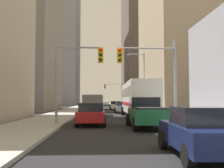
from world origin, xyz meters
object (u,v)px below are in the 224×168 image
(traffic_signal_far_right, at_px, (114,90))
(traffic_signal_near_left, at_px, (77,67))
(pickup_truck_green, at_px, (147,113))
(sedan_silver, at_px, (122,107))
(sedan_navy, at_px, (202,131))
(city_bus, at_px, (138,98))
(traffic_signal_near_right, at_px, (150,67))
(sedan_white, at_px, (115,105))
(cargo_van_grey, at_px, (93,104))
(sedan_red, at_px, (91,114))

(traffic_signal_far_right, bearing_deg, traffic_signal_near_left, -96.70)
(pickup_truck_green, bearing_deg, sedan_silver, 89.57)
(pickup_truck_green, xyz_separation_m, sedan_navy, (0.13, -8.66, -0.16))
(city_bus, xyz_separation_m, pickup_truck_green, (-0.92, -9.72, -1.00))
(traffic_signal_near_right, height_order, traffic_signal_far_right, same)
(traffic_signal_far_right, bearing_deg, pickup_truck_green, -90.76)
(sedan_white, bearing_deg, city_bus, -87.55)
(traffic_signal_near_right, bearing_deg, sedan_navy, -92.55)
(traffic_signal_near_right, bearing_deg, sedan_white, 91.19)
(city_bus, relative_size, cargo_van_grey, 2.19)
(city_bus, height_order, sedan_navy, city_bus)
(pickup_truck_green, height_order, traffic_signal_near_left, traffic_signal_near_left)
(pickup_truck_green, relative_size, sedan_navy, 1.28)
(city_bus, bearing_deg, traffic_signal_far_right, 90.51)
(sedan_navy, relative_size, sedan_white, 1.01)
(sedan_white, xyz_separation_m, traffic_signal_near_right, (0.61, -29.33, 3.29))
(city_bus, bearing_deg, cargo_van_grey, 145.44)
(cargo_van_grey, height_order, traffic_signal_near_right, traffic_signal_near_right)
(sedan_silver, height_order, traffic_signal_near_right, traffic_signal_near_right)
(sedan_red, height_order, traffic_signal_far_right, traffic_signal_far_right)
(traffic_signal_near_left, relative_size, traffic_signal_far_right, 1.00)
(pickup_truck_green, height_order, sedan_white, pickup_truck_green)
(cargo_van_grey, height_order, sedan_navy, cargo_van_grey)
(city_bus, distance_m, sedan_silver, 9.14)
(sedan_silver, relative_size, traffic_signal_near_left, 0.71)
(city_bus, xyz_separation_m, cargo_van_grey, (-4.48, 3.08, -0.64))
(pickup_truck_green, bearing_deg, sedan_white, 90.01)
(sedan_navy, bearing_deg, traffic_signal_near_left, 113.53)
(pickup_truck_green, bearing_deg, traffic_signal_far_right, 89.24)
(traffic_signal_far_right, bearing_deg, cargo_van_grey, -97.23)
(sedan_red, distance_m, sedan_white, 29.88)
(pickup_truck_green, relative_size, sedan_silver, 1.29)
(sedan_red, relative_size, traffic_signal_far_right, 0.70)
(traffic_signal_far_right, bearing_deg, sedan_silver, -90.98)
(cargo_van_grey, distance_m, traffic_signal_near_left, 11.18)
(cargo_van_grey, xyz_separation_m, sedan_navy, (3.69, -21.46, -0.52))
(sedan_white, bearing_deg, traffic_signal_near_right, -88.81)
(cargo_van_grey, distance_m, sedan_red, 11.15)
(city_bus, relative_size, sedan_navy, 2.71)
(sedan_red, xyz_separation_m, traffic_signal_near_right, (4.11, 0.34, 3.29))
(sedan_red, xyz_separation_m, traffic_signal_near_left, (-1.00, 0.34, 3.25))
(cargo_van_grey, height_order, sedan_silver, cargo_van_grey)
(sedan_white, height_order, traffic_signal_near_left, traffic_signal_near_left)
(city_bus, relative_size, traffic_signal_far_right, 1.93)
(city_bus, bearing_deg, traffic_signal_near_right, -92.35)
(sedan_white, height_order, traffic_signal_far_right, traffic_signal_far_right)
(city_bus, height_order, traffic_signal_far_right, traffic_signal_far_right)
(sedan_navy, xyz_separation_m, sedan_white, (-0.13, 39.99, 0.00))
(sedan_red, bearing_deg, pickup_truck_green, -25.41)
(sedan_silver, bearing_deg, traffic_signal_far_right, 89.02)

